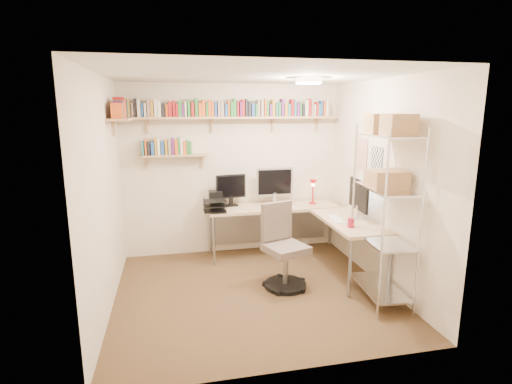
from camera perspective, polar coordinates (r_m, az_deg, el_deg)
ground at (r=4.92m, az=-0.39°, el=-14.06°), size 3.20×3.20×0.00m
room_shell at (r=4.47m, az=-0.36°, el=4.12°), size 3.24×3.04×2.52m
wall_shelves at (r=5.65m, az=-7.39°, el=10.57°), size 3.12×1.09×0.80m
corner_desk at (r=5.66m, az=3.87°, el=-2.61°), size 2.09×1.90×1.29m
office_chair at (r=4.93m, az=3.87°, el=-8.55°), size 0.58×0.59×1.03m
wire_rack at (r=4.50m, az=18.19°, el=2.90°), size 0.49×0.89×2.10m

